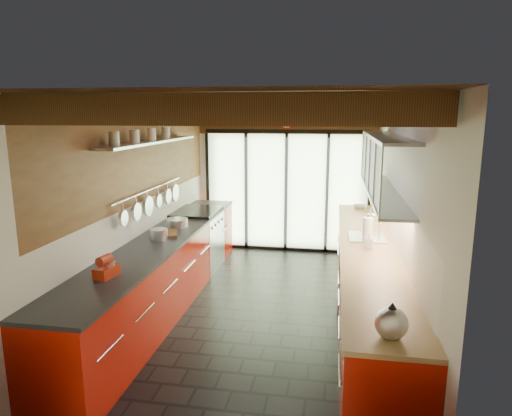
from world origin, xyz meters
name	(u,v)px	position (x,y,z in m)	size (l,w,h in m)	color
ground	(262,312)	(0.00, 0.00, 0.00)	(5.50, 5.50, 0.00)	black
room_shell	(262,182)	(0.00, 0.00, 1.65)	(5.50, 5.50, 5.50)	silver
ceiling_beams	(267,113)	(0.00, 0.38, 2.46)	(3.14, 5.06, 4.90)	#593316
glass_door	(286,159)	(0.00, 2.69, 1.66)	(2.95, 0.10, 2.90)	#C6EAAD
left_counter	(164,271)	(-1.28, 0.00, 0.46)	(0.68, 5.00, 0.92)	#B91507
range_stove	(198,240)	(-1.28, 1.45, 0.47)	(0.66, 0.90, 0.97)	silver
right_counter	(367,283)	(1.27, 0.00, 0.46)	(0.68, 5.00, 0.92)	#B91507
sink_assembly	(368,235)	(1.29, 0.40, 0.96)	(0.45, 0.52, 0.43)	silver
upper_cabinets_right	(385,165)	(1.43, 0.30, 1.85)	(0.34, 3.00, 3.00)	silver
left_wall_fixtures	(153,165)	(-1.47, 0.25, 1.80)	(0.28, 2.60, 0.96)	silver
stand_mixer	(107,268)	(-1.27, -1.47, 1.01)	(0.18, 0.27, 0.22)	#AD260D
pot_large	(159,234)	(-1.27, -0.14, 0.99)	(0.21, 0.21, 0.14)	silver
pot_small	(177,223)	(-1.27, 0.52, 0.98)	(0.30, 0.30, 0.11)	silver
cutting_board	(166,233)	(-1.27, 0.10, 0.94)	(0.28, 0.39, 0.03)	brown
kettle	(391,321)	(1.27, -2.25, 1.04)	(0.30, 0.32, 0.27)	silver
paper_towel	(368,229)	(1.27, 0.28, 1.06)	(0.13, 0.13, 0.33)	white
soap_bottle	(369,241)	(1.27, -0.06, 1.01)	(0.08, 0.08, 0.17)	silver
bowl	(360,207)	(1.27, 2.25, 0.95)	(0.21, 0.21, 0.05)	silver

